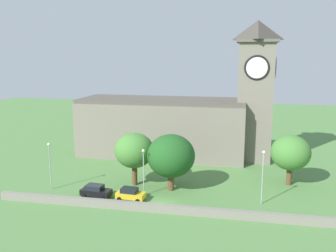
{
  "coord_description": "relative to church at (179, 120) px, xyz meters",
  "views": [
    {
      "loc": [
        10.18,
        -46.06,
        20.25
      ],
      "look_at": [
        -1.0,
        10.21,
        9.13
      ],
      "focal_mm": 38.41,
      "sensor_mm": 36.0,
      "label": 1
    }
  ],
  "objects": [
    {
      "name": "church",
      "position": [
        0.0,
        0.0,
        0.0
      ],
      "size": [
        39.22,
        12.99,
        26.93
      ],
      "color": "slate",
      "rests_on": "ground"
    },
    {
      "name": "streetlamp_west_mid",
      "position": [
        -1.48,
        -22.74,
        -2.68
      ],
      "size": [
        0.44,
        0.44,
        7.06
      ],
      "color": "#9EA0A5",
      "rests_on": "ground"
    },
    {
      "name": "tree_riverside_east",
      "position": [
        -4.08,
        -18.65,
        -1.73
      ],
      "size": [
        6.19,
        6.19,
        8.49
      ],
      "color": "brown",
      "rests_on": "ground"
    },
    {
      "name": "car_yellow",
      "position": [
        -2.93,
        -24.77,
        -6.5
      ],
      "size": [
        4.23,
        2.43,
        1.78
      ],
      "color": "gold",
      "rests_on": "ground"
    },
    {
      "name": "tree_riverside_west",
      "position": [
        20.18,
        -13.8,
        -2.11
      ],
      "size": [
        6.19,
        6.19,
        8.11
      ],
      "color": "brown",
      "rests_on": "ground"
    },
    {
      "name": "quay_barrier",
      "position": [
        1.66,
        -28.07,
        -6.82
      ],
      "size": [
        45.57,
        0.7,
        1.15
      ],
      "primitive_type": "cube",
      "color": "gray",
      "rests_on": "ground"
    },
    {
      "name": "ground_plane",
      "position": [
        1.66,
        -10.37,
        -7.39
      ],
      "size": [
        200.0,
        200.0,
        0.0
      ],
      "primitive_type": "plane",
      "color": "#517F42"
    },
    {
      "name": "streetlamp_west_end",
      "position": [
        -16.24,
        -23.06,
        -2.5
      ],
      "size": [
        0.44,
        0.44,
        7.38
      ],
      "color": "#9EA0A5",
      "rests_on": "ground"
    },
    {
      "name": "tree_churchyard",
      "position": [
        2.05,
        -19.76,
        -1.97
      ],
      "size": [
        7.3,
        7.3,
        8.74
      ],
      "color": "brown",
      "rests_on": "ground"
    },
    {
      "name": "car_black",
      "position": [
        -8.22,
        -24.73,
        -6.45
      ],
      "size": [
        4.55,
        2.57,
        1.86
      ],
      "color": "black",
      "rests_on": "ground"
    },
    {
      "name": "streetlamp_central",
      "position": [
        15.43,
        -22.6,
        -2.32
      ],
      "size": [
        0.44,
        0.44,
        7.7
      ],
      "color": "#9EA0A5",
      "rests_on": "ground"
    }
  ]
}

